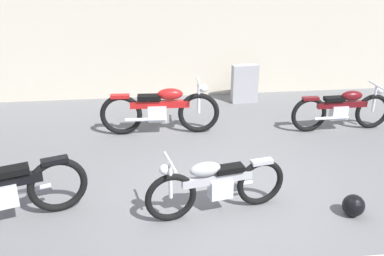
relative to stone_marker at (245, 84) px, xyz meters
The scene contains 7 objects.
ground_plane 4.02m from the stone_marker, 106.84° to the right, with size 40.00×40.00×0.00m, color slate.
building_wall 1.88m from the stone_marker, 147.05° to the left, with size 18.00×0.30×3.41m, color beige.
stone_marker is the anchor object (origin of this frame).
helmet 4.54m from the stone_marker, 84.29° to the right, with size 0.30×0.30×0.30m, color black.
motorcycle_red 2.46m from the stone_marker, 141.90° to the right, with size 2.23×0.62×1.00m.
motorcycle_maroon 2.30m from the stone_marker, 49.53° to the right, with size 1.96×0.55×0.88m.
motorcycle_silver 4.43m from the stone_marker, 107.79° to the right, with size 1.93×0.63×0.87m.
Camera 1 is at (-1.08, -5.31, 3.39)m, focal length 40.99 mm.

